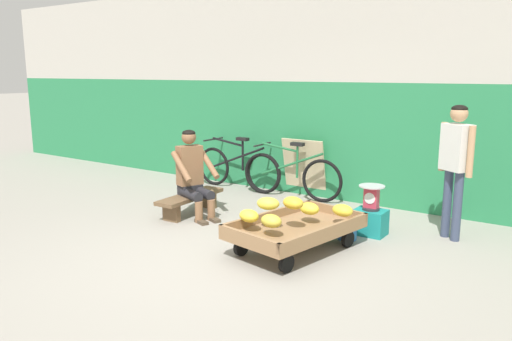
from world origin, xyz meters
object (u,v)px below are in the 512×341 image
at_px(vendor_seated, 193,174).
at_px(sign_board, 304,168).
at_px(weighing_scale, 371,197).
at_px(bicycle_far_left, 291,175).
at_px(bicycle_near_left, 238,168).
at_px(plastic_crate, 370,222).
at_px(customer_adult, 456,157).
at_px(shopping_bag, 347,230).
at_px(low_bench, 190,200).
at_px(banana_cart, 296,230).

height_order(vendor_seated, sign_board, vendor_seated).
bearing_deg(weighing_scale, bicycle_far_left, 149.43).
height_order(bicycle_near_left, sign_board, sign_board).
bearing_deg(plastic_crate, customer_adult, 25.57).
bearing_deg(bicycle_far_left, vendor_seated, -109.74).
bearing_deg(shopping_bag, sign_board, 132.82).
bearing_deg(bicycle_near_left, shopping_bag, -27.61).
distance_m(bicycle_near_left, customer_adult, 3.60).
xyz_separation_m(low_bench, shopping_bag, (2.19, 0.21, -0.08)).
xyz_separation_m(sign_board, customer_adult, (2.39, -0.83, 0.51)).
distance_m(sign_board, shopping_bag, 2.14).
xyz_separation_m(low_bench, bicycle_far_left, (0.65, 1.54, 0.15)).
relative_size(plastic_crate, customer_adult, 0.24).
xyz_separation_m(plastic_crate, weighing_scale, (0.00, -0.00, 0.30)).
xyz_separation_m(weighing_scale, customer_adult, (0.81, 0.39, 0.50)).
height_order(banana_cart, plastic_crate, banana_cart).
bearing_deg(customer_adult, plastic_crate, -154.43).
xyz_separation_m(plastic_crate, customer_adult, (0.81, 0.39, 0.80)).
bearing_deg(plastic_crate, bicycle_near_left, 159.66).
xyz_separation_m(low_bench, vendor_seated, (0.08, -0.03, 0.37)).
height_order(plastic_crate, bicycle_near_left, bicycle_near_left).
relative_size(plastic_crate, bicycle_near_left, 0.22).
relative_size(vendor_seated, sign_board, 1.29).
height_order(weighing_scale, shopping_bag, weighing_scale).
bearing_deg(low_bench, sign_board, 67.05).
bearing_deg(plastic_crate, low_bench, -166.63).
xyz_separation_m(low_bench, bicycle_near_left, (-0.36, 1.55, 0.15)).
height_order(banana_cart, bicycle_far_left, bicycle_far_left).
height_order(bicycle_near_left, bicycle_far_left, same).
bearing_deg(vendor_seated, weighing_scale, 14.56).
distance_m(plastic_crate, sign_board, 2.01).
height_order(plastic_crate, bicycle_far_left, bicycle_far_left).
bearing_deg(low_bench, shopping_bag, 5.57).
bearing_deg(plastic_crate, sign_board, 142.36).
bearing_deg(plastic_crate, weighing_scale, -90.00).
bearing_deg(sign_board, low_bench, -112.95).
relative_size(vendor_seated, bicycle_near_left, 0.69).
bearing_deg(sign_board, plastic_crate, -37.64).
relative_size(weighing_scale, sign_board, 0.34).
bearing_deg(banana_cart, plastic_crate, 66.05).
distance_m(low_bench, plastic_crate, 2.39).
height_order(weighing_scale, bicycle_far_left, bicycle_far_left).
height_order(banana_cart, low_bench, banana_cart).
bearing_deg(customer_adult, sign_board, 160.91).
bearing_deg(plastic_crate, bicycle_far_left, 149.46).
bearing_deg(shopping_bag, customer_adult, 37.52).
bearing_deg(customer_adult, vendor_seated, -162.34).
height_order(low_bench, plastic_crate, plastic_crate).
distance_m(vendor_seated, weighing_scale, 2.32).
distance_m(vendor_seated, shopping_bag, 2.16).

